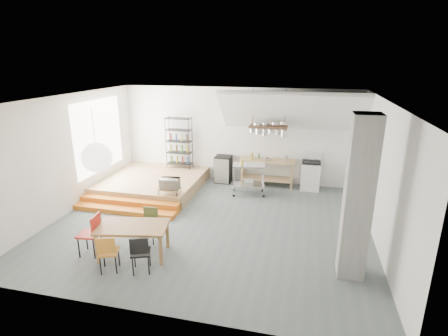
% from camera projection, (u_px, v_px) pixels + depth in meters
% --- Properties ---
extents(floor, '(8.00, 8.00, 0.00)m').
position_uv_depth(floor, '(210.00, 223.00, 9.10)').
color(floor, slate).
rests_on(floor, ground).
extents(wall_back, '(8.00, 0.04, 3.20)m').
position_uv_depth(wall_back, '(237.00, 135.00, 11.87)').
color(wall_back, silver).
rests_on(wall_back, ground).
extents(wall_left, '(0.04, 7.00, 3.20)m').
position_uv_depth(wall_left, '(68.00, 154.00, 9.51)').
color(wall_left, silver).
rests_on(wall_left, ground).
extents(wall_right, '(0.04, 7.00, 3.20)m').
position_uv_depth(wall_right, '(383.00, 176.00, 7.73)').
color(wall_right, silver).
rests_on(wall_right, ground).
extents(ceiling, '(8.00, 7.00, 0.02)m').
position_uv_depth(ceiling, '(209.00, 99.00, 8.14)').
color(ceiling, white).
rests_on(ceiling, wall_back).
extents(slope_ceiling, '(4.40, 1.44, 1.32)m').
position_uv_depth(slope_ceiling, '(292.00, 112.00, 10.63)').
color(slope_ceiling, white).
rests_on(slope_ceiling, wall_back).
extents(window_pane, '(0.02, 2.50, 2.20)m').
position_uv_depth(window_pane, '(99.00, 136.00, 10.84)').
color(window_pane, white).
rests_on(window_pane, wall_left).
extents(platform, '(3.00, 3.00, 0.40)m').
position_uv_depth(platform, '(153.00, 183.00, 11.45)').
color(platform, '#9D7C4E').
rests_on(platform, ground).
extents(step_lower, '(3.00, 0.35, 0.13)m').
position_uv_depth(step_lower, '(124.00, 210.00, 9.68)').
color(step_lower, '#CE6918').
rests_on(step_lower, ground).
extents(step_upper, '(3.00, 0.35, 0.27)m').
position_uv_depth(step_upper, '(130.00, 203.00, 9.99)').
color(step_upper, '#CE6918').
rests_on(step_upper, ground).
extents(concrete_column, '(0.50, 0.50, 3.20)m').
position_uv_depth(concrete_column, '(358.00, 199.00, 6.50)').
color(concrete_column, gray).
rests_on(concrete_column, ground).
extents(kitchen_counter, '(1.80, 0.60, 0.91)m').
position_uv_depth(kitchen_counter, '(267.00, 168.00, 11.59)').
color(kitchen_counter, '#9D7C4E').
rests_on(kitchen_counter, ground).
extents(stove, '(0.60, 0.60, 1.18)m').
position_uv_depth(stove, '(310.00, 175.00, 11.33)').
color(stove, white).
rests_on(stove, ground).
extents(pot_rack, '(1.20, 0.50, 1.43)m').
position_uv_depth(pot_rack, '(269.00, 129.00, 10.97)').
color(pot_rack, '#3A2717').
rests_on(pot_rack, ceiling).
extents(wire_shelving, '(0.88, 0.38, 1.80)m').
position_uv_depth(wire_shelving, '(179.00, 142.00, 12.12)').
color(wire_shelving, black).
rests_on(wire_shelving, platform).
extents(microwave_shelf, '(0.60, 0.40, 0.16)m').
position_uv_depth(microwave_shelf, '(170.00, 189.00, 9.95)').
color(microwave_shelf, '#9D7C4E').
rests_on(microwave_shelf, platform).
extents(paper_lantern, '(0.60, 0.60, 0.60)m').
position_uv_depth(paper_lantern, '(97.00, 158.00, 7.00)').
color(paper_lantern, white).
rests_on(paper_lantern, ceiling).
extents(dining_table, '(1.61, 1.10, 0.70)m').
position_uv_depth(dining_table, '(133.00, 229.00, 7.45)').
color(dining_table, olive).
rests_on(dining_table, ground).
extents(chair_mustard, '(0.48, 0.48, 0.82)m').
position_uv_depth(chair_mustard, '(108.00, 251.00, 6.87)').
color(chair_mustard, '#B8731F').
rests_on(chair_mustard, ground).
extents(chair_black, '(0.49, 0.49, 0.83)m').
position_uv_depth(chair_black, '(140.00, 251.00, 6.84)').
color(chair_black, black).
rests_on(chair_black, ground).
extents(chair_olive, '(0.38, 0.38, 0.79)m').
position_uv_depth(chair_olive, '(150.00, 221.00, 8.12)').
color(chair_olive, '#57612E').
rests_on(chair_olive, ground).
extents(chair_red, '(0.47, 0.47, 0.93)m').
position_uv_depth(chair_red, '(92.00, 231.00, 7.50)').
color(chair_red, red).
rests_on(chair_red, ground).
extents(rolling_cart, '(1.08, 0.73, 0.98)m').
position_uv_depth(rolling_cart, '(249.00, 175.00, 10.83)').
color(rolling_cart, silver).
rests_on(rolling_cart, ground).
extents(mini_fridge, '(0.54, 0.54, 0.92)m').
position_uv_depth(mini_fridge, '(223.00, 169.00, 12.03)').
color(mini_fridge, black).
rests_on(mini_fridge, ground).
extents(microwave, '(0.57, 0.41, 0.30)m').
position_uv_depth(microwave, '(170.00, 183.00, 9.90)').
color(microwave, beige).
rests_on(microwave, microwave_shelf).
extents(bowl, '(0.27, 0.27, 0.06)m').
position_uv_depth(bowl, '(267.00, 159.00, 11.46)').
color(bowl, silver).
rests_on(bowl, kitchen_counter).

